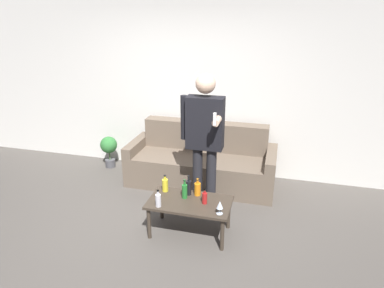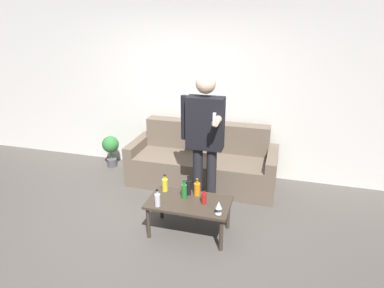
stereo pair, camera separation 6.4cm
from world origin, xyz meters
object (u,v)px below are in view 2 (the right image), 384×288
Objects in this scene: bottle_orange at (204,198)px; coffee_table at (189,205)px; couch at (203,163)px; person_standing_front at (205,134)px.

coffee_table is at bearing -179.93° from bottle_orange.
person_standing_front is at bearing -74.75° from couch.
person_standing_front is at bearing 103.87° from bottle_orange.
couch is 12.19× the size of bottle_orange.
couch is 1.22× the size of person_standing_front.
bottle_orange reaches higher than coffee_table.
coffee_table is at bearing -82.76° from couch.
bottle_orange is 0.80m from person_standing_front.
bottle_orange is at bearing -75.35° from couch.
couch is 1.30m from coffee_table.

